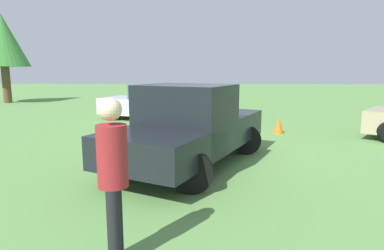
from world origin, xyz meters
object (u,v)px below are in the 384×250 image
(sedan_far, at_px, (154,103))
(tree_back_left, at_px, (2,41))
(pickup_truck, at_px, (189,125))
(person_bystander, at_px, (113,172))
(traffic_cone, at_px, (279,125))

(sedan_far, height_order, tree_back_left, tree_back_left)
(pickup_truck, height_order, person_bystander, person_bystander)
(person_bystander, height_order, traffic_cone, person_bystander)
(sedan_far, xyz_separation_m, tree_back_left, (-10.38, 6.82, 3.14))
(tree_back_left, bearing_deg, person_bystander, -56.14)
(pickup_truck, relative_size, tree_back_left, 0.90)
(pickup_truck, height_order, sedan_far, pickup_truck)
(person_bystander, height_order, tree_back_left, tree_back_left)
(pickup_truck, xyz_separation_m, person_bystander, (-0.65, -3.65, 0.12))
(sedan_far, bearing_deg, tree_back_left, -12.28)
(tree_back_left, relative_size, traffic_cone, 10.01)
(person_bystander, bearing_deg, pickup_truck, 72.59)
(tree_back_left, bearing_deg, pickup_truck, -47.98)
(pickup_truck, relative_size, traffic_cone, 9.00)
(traffic_cone, bearing_deg, person_bystander, -114.65)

